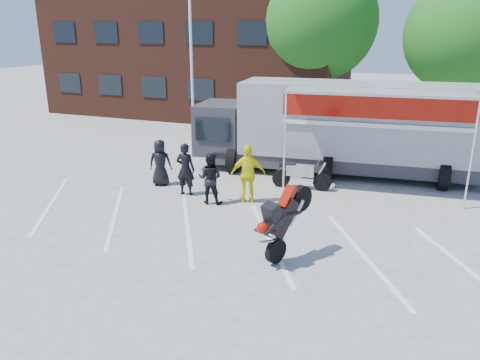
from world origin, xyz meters
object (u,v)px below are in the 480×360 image
Objects in this scene: tree_left at (319,22)px; spectator_leather_c at (210,178)px; spectator_hivis at (248,174)px; parked_motorcycle at (301,189)px; spectator_leather_b at (185,169)px; spectator_leather_a at (160,163)px; transporter_truck at (343,173)px; stunt_bike_rider at (294,255)px; flagpole at (196,33)px; tree_mid at (465,35)px.

spectator_leather_c is (-0.37, -13.08, -4.76)m from tree_left.
parked_motorcycle is at bearing -148.95° from spectator_hivis.
spectator_hivis is at bearing 178.98° from spectator_leather_b.
spectator_leather_a is 1.41m from spectator_leather_b.
tree_left is 13.93m from spectator_leather_c.
transporter_truck is 4.87m from spectator_hivis.
stunt_bike_rider is at bearing -95.59° from transporter_truck.
flagpole is at bearing -93.73° from spectator_leather_a.
spectator_hivis is at bearing -86.84° from tree_left.
spectator_leather_b is at bearing -125.92° from tree_mid.
spectator_leather_b is 1.16m from spectator_leather_c.
flagpole is at bearing 48.52° from parked_motorcycle.
flagpole is 3.85× the size of parked_motorcycle.
tree_left is 4.16× the size of parked_motorcycle.
spectator_leather_c is (3.87, -7.08, -4.24)m from flagpole.
tree_mid is 14.74m from spectator_leather_c.
transporter_truck is at bearing -133.33° from spectator_leather_c.
spectator_hivis is at bearing -53.01° from flagpole.
transporter_truck is at bearing -70.25° from tree_left.
tree_left reaches higher than transporter_truck.
tree_mid is at bearing -142.84° from spectator_hivis.
transporter_truck is at bearing -143.09° from spectator_hivis.
tree_mid is 0.72× the size of transporter_truck.
tree_left is 13.27m from spectator_leather_a.
tree_mid is 9.73m from transporter_truck.
spectator_leather_b is at bearing -96.53° from tree_left.
tree_left is 5.34× the size of spectator_leather_c.
transporter_truck is at bearing -28.02° from parked_motorcycle.
spectator_hivis reaches higher than spectator_leather_b.
flagpole is at bearing -156.03° from tree_mid.
tree_mid is 4.17× the size of spectator_hivis.
tree_mid is at bearing 23.97° from flagpole.
spectator_leather_a is at bearing -131.30° from tree_mid.
stunt_bike_rider is 6.78m from spectator_leather_a.
tree_left is 13.58m from spectator_leather_b.
spectator_leather_b is at bearing -67.23° from flagpole.
spectator_leather_c is at bearing 131.06° from parked_motorcycle.
flagpole is at bearing -77.23° from spectator_hivis.
spectator_leather_a is (-4.70, -1.36, 0.81)m from parked_motorcycle.
stunt_bike_rider is at bearing 103.08° from spectator_hivis.
transporter_truck is (3.00, -8.37, -5.57)m from tree_left.
stunt_bike_rider is 3.92m from spectator_hivis.
tree_left is at bearing -99.36° from spectator_leather_c.
transporter_truck is 6.10× the size of spectator_leather_b.
spectator_hivis reaches higher than stunt_bike_rider.
parked_motorcycle is 1.06× the size of stunt_bike_rider.
flagpole is 0.93× the size of tree_left.
tree_mid reaches higher than spectator_leather_a.
tree_left is at bearing 54.72° from flagpole.
flagpole is 9.15m from transporter_truck.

